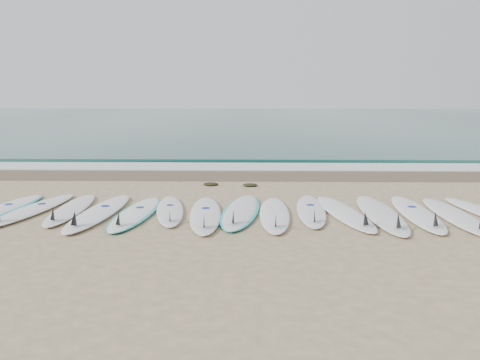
{
  "coord_description": "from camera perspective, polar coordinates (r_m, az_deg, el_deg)",
  "views": [
    {
      "loc": [
        0.17,
        -8.35,
        2.18
      ],
      "look_at": [
        -0.03,
        1.27,
        0.4
      ],
      "focal_mm": 35.0,
      "sensor_mm": 36.0,
      "label": 1
    }
  ],
  "objects": [
    {
      "name": "ground",
      "position": [
        8.63,
        0.03,
        -4.15
      ],
      "size": [
        120.0,
        120.0,
        0.0
      ],
      "primitive_type": "plane",
      "color": "tan"
    },
    {
      "name": "ocean",
      "position": [
        40.9,
        0.95,
        7.46
      ],
      "size": [
        120.0,
        55.0,
        0.03
      ],
      "primitive_type": "cube",
      "color": "#1D554F",
      "rests_on": "ground"
    },
    {
      "name": "wet_sand_band",
      "position": [
        12.64,
        0.4,
        0.58
      ],
      "size": [
        120.0,
        1.8,
        0.01
      ],
      "primitive_type": "cube",
      "color": "brown",
      "rests_on": "ground"
    },
    {
      "name": "foam_band",
      "position": [
        14.02,
        0.48,
        1.62
      ],
      "size": [
        120.0,
        1.4,
        0.04
      ],
      "primitive_type": "cube",
      "color": "silver",
      "rests_on": "ground"
    },
    {
      "name": "wave_crest",
      "position": [
        15.5,
        0.55,
        2.59
      ],
      "size": [
        120.0,
        1.0,
        0.1
      ],
      "primitive_type": "cube",
      "color": "#1D554F",
      "rests_on": "ground"
    },
    {
      "name": "surfboard_1",
      "position": [
        9.53,
        -24.13,
        -3.31
      ],
      "size": [
        0.98,
        2.75,
        0.34
      ],
      "rotation": [
        0.0,
        0.0,
        -0.16
      ],
      "color": "white",
      "rests_on": "ground"
    },
    {
      "name": "surfboard_2",
      "position": [
        9.29,
        -20.01,
        -3.38
      ],
      "size": [
        0.65,
        2.56,
        0.32
      ],
      "rotation": [
        0.0,
        0.0,
        0.05
      ],
      "color": "white",
      "rests_on": "ground"
    },
    {
      "name": "surfboard_3",
      "position": [
        8.86,
        -16.94,
        -3.81
      ],
      "size": [
        0.78,
        2.88,
        0.36
      ],
      "rotation": [
        0.0,
        0.0,
        -0.07
      ],
      "color": "white",
      "rests_on": "ground"
    },
    {
      "name": "surfboard_4",
      "position": [
        8.69,
        -12.64,
        -3.97
      ],
      "size": [
        0.78,
        2.61,
        0.33
      ],
      "rotation": [
        0.0,
        0.0,
        -0.06
      ],
      "color": "white",
      "rests_on": "ground"
    },
    {
      "name": "surfboard_5",
      "position": [
        8.77,
        -8.54,
        -3.68
      ],
      "size": [
        0.89,
        2.44,
        0.31
      ],
      "rotation": [
        0.0,
        0.0,
        0.17
      ],
      "color": "white",
      "rests_on": "ground"
    },
    {
      "name": "surfboard_6",
      "position": [
        8.38,
        -4.26,
        -4.2
      ],
      "size": [
        0.75,
        2.72,
        0.34
      ],
      "rotation": [
        0.0,
        0.0,
        0.07
      ],
      "color": "white",
      "rests_on": "ground"
    },
    {
      "name": "surfboard_7",
      "position": [
        8.62,
        0.08,
        -3.81
      ],
      "size": [
        0.94,
        2.78,
        0.35
      ],
      "rotation": [
        0.0,
        0.0,
        -0.11
      ],
      "color": "silver",
      "rests_on": "ground"
    },
    {
      "name": "surfboard_8",
      "position": [
        8.4,
        4.23,
        -4.18
      ],
      "size": [
        0.62,
        2.61,
        0.33
      ],
      "rotation": [
        0.0,
        0.0,
        -0.03
      ],
      "color": "white",
      "rests_on": "ground"
    },
    {
      "name": "surfboard_9",
      "position": [
        8.75,
        8.68,
        -3.68
      ],
      "size": [
        0.69,
        2.55,
        0.32
      ],
      "rotation": [
        0.0,
        0.0,
        -0.07
      ],
      "color": "white",
      "rests_on": "ground"
    },
    {
      "name": "surfboard_10",
      "position": [
        8.67,
        12.72,
        -3.93
      ],
      "size": [
        0.97,
        2.75,
        0.34
      ],
      "rotation": [
        0.0,
        0.0,
        0.15
      ],
      "color": "white",
      "rests_on": "ground"
    },
    {
      "name": "surfboard_11",
      "position": [
        8.75,
        16.9,
        -3.98
      ],
      "size": [
        0.66,
        2.92,
        0.37
      ],
      "rotation": [
        0.0,
        0.0,
        -0.02
      ],
      "color": "white",
      "rests_on": "ground"
    },
    {
      "name": "surfboard_12",
      "position": [
        9.02,
        20.81,
        -3.79
      ],
      "size": [
        0.72,
        2.81,
        0.36
      ],
      "rotation": [
        0.0,
        0.0,
        -0.05
      ],
      "color": "white",
      "rests_on": "ground"
    },
    {
      "name": "surfboard_13",
      "position": [
        9.1,
        24.85,
        -3.97
      ],
      "size": [
        0.6,
        2.74,
        0.35
      ],
      "rotation": [
        0.0,
        0.0,
        -0.01
      ],
      "color": "white",
      "rests_on": "ground"
    },
    {
      "name": "seaweed_near",
      "position": [
        11.28,
        -3.59,
        -0.49
      ],
      "size": [
        0.36,
        0.28,
        0.07
      ],
      "primitive_type": "ellipsoid",
      "color": "black",
      "rests_on": "ground"
    },
    {
      "name": "seaweed_far",
      "position": [
        11.16,
        1.24,
        -0.61
      ],
      "size": [
        0.35,
        0.27,
        0.07
      ],
      "primitive_type": "ellipsoid",
      "color": "black",
      "rests_on": "ground"
    }
  ]
}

